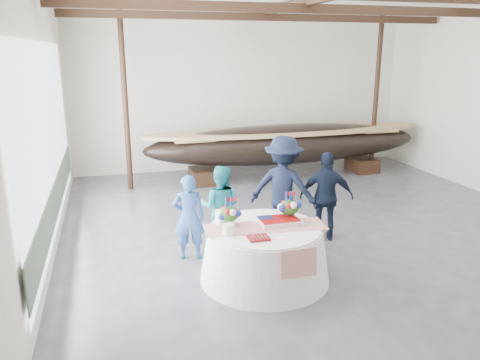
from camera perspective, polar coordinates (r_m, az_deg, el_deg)
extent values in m
cube|color=#3D3D42|center=(9.17, 11.05, -6.93)|extent=(10.00, 12.00, 0.01)
cube|color=silver|center=(14.14, 0.44, 10.62)|extent=(10.00, 0.02, 4.50)
cube|color=silver|center=(7.69, -23.60, 5.21)|extent=(0.02, 12.00, 4.50)
cube|color=black|center=(9.88, 8.27, 19.98)|extent=(9.80, 0.12, 0.18)
cube|color=black|center=(12.20, 3.25, 19.22)|extent=(9.80, 0.12, 0.18)
cylinder|color=black|center=(12.02, -13.82, 9.32)|extent=(0.14, 0.14, 4.50)
cylinder|color=black|center=(14.14, 16.27, 10.01)|extent=(0.14, 0.14, 4.50)
cube|color=silver|center=(8.70, -22.30, 4.73)|extent=(0.02, 7.00, 3.20)
cube|color=#596654|center=(8.95, -21.52, -2.19)|extent=(0.02, 7.00, 0.60)
cube|color=black|center=(12.61, -4.46, 0.50)|extent=(0.70, 0.90, 0.40)
cube|color=black|center=(14.31, 14.65, 1.84)|extent=(0.70, 0.90, 0.40)
ellipsoid|color=black|center=(13.11, 5.79, 4.40)|extent=(7.97, 1.59, 1.10)
cube|color=#9E7A4C|center=(13.06, 5.82, 5.68)|extent=(6.37, 1.05, 0.06)
cone|color=white|center=(7.34, 3.02, -8.98)|extent=(2.01, 2.01, 0.83)
cylinder|color=white|center=(7.17, 3.07, -5.89)|extent=(1.70, 1.70, 0.04)
cube|color=#B31B11|center=(7.16, 3.07, -5.72)|extent=(1.90, 0.72, 0.01)
cube|color=white|center=(7.31, 4.74, -5.04)|extent=(0.60, 0.40, 0.07)
cylinder|color=white|center=(6.83, -1.43, -6.07)|extent=(0.18, 0.18, 0.16)
cylinder|color=white|center=(7.25, -2.33, -4.55)|extent=(0.18, 0.18, 0.22)
cube|color=maroon|center=(6.72, 2.27, -7.08)|extent=(0.30, 0.24, 0.03)
cone|color=silver|center=(7.23, 7.66, -5.14)|extent=(0.09, 0.09, 0.12)
imported|color=navy|center=(7.95, -6.25, -4.53)|extent=(0.59, 0.44, 1.48)
imported|color=teal|center=(8.39, -2.40, -3.28)|extent=(0.90, 0.82, 1.51)
imported|color=black|center=(8.74, 5.29, -0.98)|extent=(1.46, 1.30, 1.96)
imported|color=black|center=(8.83, 10.48, -1.98)|extent=(1.07, 0.74, 1.68)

